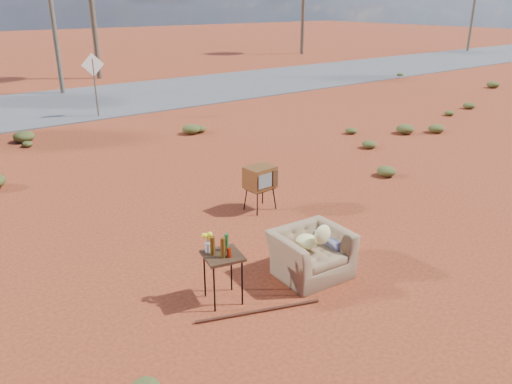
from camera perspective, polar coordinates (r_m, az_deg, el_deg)
ground at (r=7.87m, az=4.07°, el=-8.23°), size 140.00×140.00×0.00m
highway at (r=20.97m, az=-24.35°, el=8.74°), size 140.00×7.00×0.04m
armchair at (r=7.49m, az=6.79°, el=-6.18°), size 1.30×0.81×0.93m
tv_unit at (r=9.57m, az=0.48°, el=1.60°), size 0.58×0.48×0.88m
side_table at (r=6.66m, az=-4.22°, el=-6.90°), size 0.59×0.59×0.99m
rusty_bar at (r=6.75m, az=0.31°, el=-13.44°), size 1.61×0.64×0.05m
road_sign at (r=18.31m, az=-18.06°, el=12.74°), size 0.78×0.06×2.19m
scrub_patch at (r=10.88m, az=-14.78°, el=0.45°), size 17.49×8.07×0.33m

